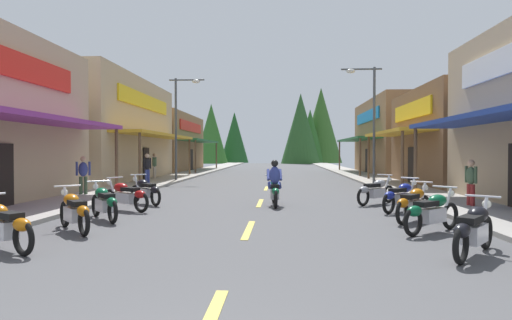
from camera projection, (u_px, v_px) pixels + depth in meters
The scene contains 26 objects.
ground at pixel (270, 180), 28.26m from camera, with size 10.73×81.79×0.10m, color #4C4C4F.
sidewalk_left at pixel (171, 178), 28.66m from camera, with size 2.60×81.79×0.12m, color #9E9991.
sidewalk_right at pixel (372, 179), 27.85m from camera, with size 2.60×81.79×0.12m, color #9E9991.
centerline_dashes at pixel (271, 177), 30.57m from camera, with size 0.16×55.81×0.01m.
storefront_left_middle at pixel (85, 130), 27.56m from camera, with size 9.80×13.35×6.48m.
storefront_left_far at pixel (154, 143), 41.26m from camera, with size 9.18×13.01×5.43m.
storefront_right_middle at pixel (470, 137), 23.32m from camera, with size 8.05×9.02×5.28m.
storefront_right_far at pixel (407, 137), 35.57m from camera, with size 8.30×12.53×6.16m.
streetlamp_left at pixel (181, 115), 26.33m from camera, with size 2.18×0.30×6.38m.
streetlamp_right at pixel (368, 109), 23.06m from camera, with size 2.18×0.30×6.42m.
motorcycle_parked_right_0 at pixel (474, 229), 7.44m from camera, with size 1.42×1.73×1.04m.
motorcycle_parked_right_1 at pixel (432, 211), 9.63m from camera, with size 1.71×1.45×1.04m.
motorcycle_parked_right_2 at pixel (413, 203), 11.20m from camera, with size 1.42×1.73×1.04m.
motorcycle_parked_right_3 at pixel (401, 196), 13.03m from camera, with size 1.56×1.61×1.04m.
motorcycle_parked_right_4 at pixel (376, 190), 14.88m from camera, with size 1.63×1.53×1.04m.
motorcycle_parked_left_0 at pixel (3, 225), 7.88m from camera, with size 1.90×1.17×1.04m.
motorcycle_parked_left_1 at pixel (74, 210), 9.78m from camera, with size 1.51×1.66×1.04m.
motorcycle_parked_left_2 at pixel (104, 202), 11.45m from camera, with size 1.44×1.72×1.04m.
motorcycle_parked_left_3 at pixel (126, 195), 13.27m from camera, with size 1.88×1.20×1.04m.
motorcycle_parked_left_4 at pixel (146, 190), 14.91m from camera, with size 1.59×1.58×1.04m.
rider_cruising_lead at pixel (275, 187), 14.47m from camera, with size 0.60×2.14×1.57m.
pedestrian_by_shop at pixel (147, 167), 23.16m from camera, with size 0.39×0.52×1.75m.
pedestrian_browsing at pixel (83, 173), 17.32m from camera, with size 0.54×0.37×1.66m.
pedestrian_waiting at pixel (471, 181), 13.63m from camera, with size 0.32×0.56×1.59m.
pedestrian_strolling at pixel (154, 165), 27.72m from camera, with size 0.29×0.57×1.74m.
treeline_backdrop at pixel (288, 130), 71.07m from camera, with size 24.46×11.81×12.83m.
Camera 1 is at (0.78, -2.33, 1.83)m, focal length 29.96 mm.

